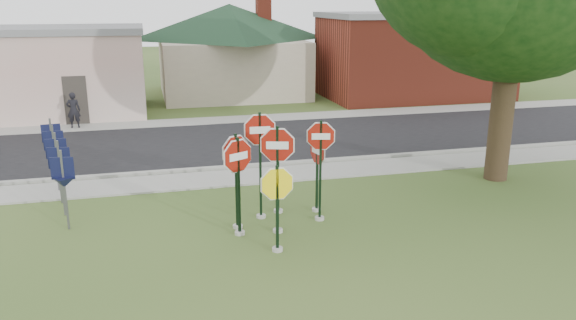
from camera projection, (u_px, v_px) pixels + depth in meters
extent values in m
plane|color=#35501E|center=(293.00, 250.00, 12.58)|extent=(120.00, 120.00, 0.00)
cube|color=gray|center=(248.00, 177.00, 17.70)|extent=(60.00, 1.60, 0.06)
cube|color=black|center=(228.00, 143.00, 21.89)|extent=(60.00, 7.00, 0.04)
cube|color=gray|center=(214.00, 121.00, 25.90)|extent=(60.00, 1.60, 0.06)
cube|color=gray|center=(243.00, 167.00, 18.62)|extent=(60.00, 0.20, 0.14)
cylinder|color=#A4A198|center=(278.00, 230.00, 13.53)|extent=(0.24, 0.24, 0.08)
cube|color=black|center=(278.00, 180.00, 13.18)|extent=(0.07, 0.06, 2.62)
cylinder|color=white|center=(277.00, 145.00, 12.95)|extent=(1.08, 0.33, 1.13)
cylinder|color=maroon|center=(277.00, 145.00, 12.95)|extent=(1.01, 0.31, 1.04)
cube|color=white|center=(277.00, 145.00, 12.95)|extent=(0.50, 0.16, 0.18)
cylinder|color=#A4A198|center=(277.00, 249.00, 12.51)|extent=(0.24, 0.24, 0.08)
cube|color=black|center=(277.00, 209.00, 12.25)|extent=(0.06, 0.05, 1.99)
cylinder|color=white|center=(277.00, 184.00, 12.09)|extent=(1.02, 0.05, 1.02)
cylinder|color=yellow|center=(277.00, 184.00, 12.09)|extent=(0.95, 0.05, 0.95)
cylinder|color=#A4A198|center=(240.00, 233.00, 13.40)|extent=(0.24, 0.24, 0.08)
cube|color=black|center=(239.00, 187.00, 13.08)|extent=(0.08, 0.07, 2.38)
cylinder|color=white|center=(238.00, 156.00, 12.87)|extent=(0.98, 0.52, 1.10)
cylinder|color=maroon|center=(238.00, 156.00, 12.87)|extent=(0.91, 0.49, 1.01)
cube|color=white|center=(238.00, 156.00, 12.87)|extent=(0.45, 0.24, 0.17)
cylinder|color=#A4A198|center=(320.00, 218.00, 14.29)|extent=(0.24, 0.24, 0.08)
cube|color=black|center=(320.00, 171.00, 13.95)|extent=(0.07, 0.06, 2.59)
cylinder|color=white|center=(321.00, 136.00, 13.70)|extent=(0.95, 0.25, 0.98)
cylinder|color=maroon|center=(321.00, 136.00, 13.70)|extent=(0.89, 0.23, 0.91)
cube|color=white|center=(321.00, 136.00, 13.70)|extent=(0.44, 0.12, 0.16)
cylinder|color=#A4A198|center=(278.00, 211.00, 14.80)|extent=(0.24, 0.24, 0.08)
cube|color=black|center=(278.00, 170.00, 14.49)|extent=(0.06, 0.05, 2.31)
cylinder|color=white|center=(278.00, 142.00, 14.29)|extent=(1.02, 0.04, 1.02)
cylinder|color=maroon|center=(278.00, 142.00, 14.29)|extent=(0.94, 0.05, 0.94)
cube|color=white|center=(278.00, 142.00, 14.29)|extent=(0.47, 0.02, 0.16)
cylinder|color=#A4A198|center=(261.00, 216.00, 14.43)|extent=(0.24, 0.24, 0.08)
cube|color=black|center=(260.00, 166.00, 14.06)|extent=(0.06, 0.05, 2.76)
cylinder|color=white|center=(260.00, 130.00, 13.80)|extent=(1.10, 0.09, 1.10)
cylinder|color=maroon|center=(260.00, 130.00, 13.80)|extent=(1.02, 0.09, 1.02)
cube|color=white|center=(260.00, 130.00, 13.80)|extent=(0.51, 0.04, 0.18)
cylinder|color=#A4A198|center=(317.00, 209.00, 14.89)|extent=(0.24, 0.24, 0.08)
cube|color=black|center=(317.00, 174.00, 14.62)|extent=(0.06, 0.07, 2.08)
cylinder|color=white|center=(317.00, 151.00, 14.45)|extent=(0.22, 1.02, 1.04)
cylinder|color=maroon|center=(317.00, 151.00, 14.45)|extent=(0.21, 0.95, 0.96)
cube|color=white|center=(317.00, 151.00, 14.45)|extent=(0.10, 0.47, 0.17)
cylinder|color=#A4A198|center=(238.00, 226.00, 13.78)|extent=(0.24, 0.24, 0.08)
cube|color=black|center=(237.00, 182.00, 13.46)|extent=(0.08, 0.07, 2.38)
cylinder|color=white|center=(236.00, 151.00, 13.25)|extent=(0.93, 0.50, 1.04)
cylinder|color=maroon|center=(236.00, 151.00, 13.25)|extent=(0.87, 0.46, 0.97)
cube|color=white|center=(236.00, 151.00, 13.25)|extent=(0.43, 0.23, 0.17)
cube|color=#59595E|center=(65.00, 190.00, 13.45)|extent=(0.05, 0.05, 2.00)
cube|color=black|center=(62.00, 168.00, 13.30)|extent=(0.55, 0.13, 0.55)
cone|color=black|center=(64.00, 182.00, 13.39)|extent=(0.65, 0.65, 0.25)
cube|color=#59595E|center=(61.00, 179.00, 14.33)|extent=(0.05, 0.05, 2.00)
cube|color=black|center=(59.00, 158.00, 14.18)|extent=(0.55, 0.09, 0.55)
cone|color=black|center=(61.00, 171.00, 14.28)|extent=(0.62, 0.62, 0.25)
cube|color=#59595E|center=(58.00, 168.00, 15.22)|extent=(0.05, 0.05, 2.00)
cube|color=black|center=(56.00, 149.00, 15.07)|extent=(0.55, 0.05, 0.55)
cone|color=black|center=(58.00, 161.00, 15.16)|extent=(0.58, 0.58, 0.25)
cube|color=#59595E|center=(56.00, 159.00, 16.10)|extent=(0.05, 0.05, 2.00)
cube|color=black|center=(54.00, 140.00, 15.95)|extent=(0.55, 0.05, 0.55)
cone|color=black|center=(55.00, 152.00, 16.05)|extent=(0.58, 0.58, 0.25)
cube|color=#59595E|center=(53.00, 151.00, 16.99)|extent=(0.05, 0.05, 2.00)
cube|color=black|center=(51.00, 133.00, 16.84)|extent=(0.55, 0.09, 0.55)
cone|color=black|center=(53.00, 144.00, 16.93)|extent=(0.62, 0.62, 0.25)
cube|color=beige|center=(14.00, 74.00, 26.68)|extent=(12.00, 6.00, 4.00)
cube|color=slate|center=(8.00, 30.00, 26.11)|extent=(12.20, 6.20, 0.30)
cube|color=#332D28|center=(76.00, 101.00, 24.86)|extent=(1.00, 0.10, 2.20)
cube|color=#B6A791|center=(231.00, 67.00, 33.12)|extent=(8.00, 8.00, 3.20)
pyramid|color=black|center=(229.00, 4.00, 32.13)|extent=(11.60, 11.60, 2.00)
cube|color=maroon|center=(263.00, 7.00, 32.66)|extent=(0.80, 0.80, 1.60)
cube|color=maroon|center=(413.00, 57.00, 32.05)|extent=(10.00, 6.00, 4.50)
cube|color=slate|center=(416.00, 15.00, 31.40)|extent=(10.20, 6.20, 0.30)
cube|color=white|center=(404.00, 57.00, 28.73)|extent=(2.00, 0.08, 0.90)
cylinder|color=black|center=(504.00, 91.00, 16.86)|extent=(0.70, 0.70, 5.52)
cylinder|color=black|center=(491.00, 48.00, 41.47)|extent=(0.50, 0.50, 4.00)
imported|color=black|center=(73.00, 110.00, 24.16)|extent=(0.58, 0.40, 1.55)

